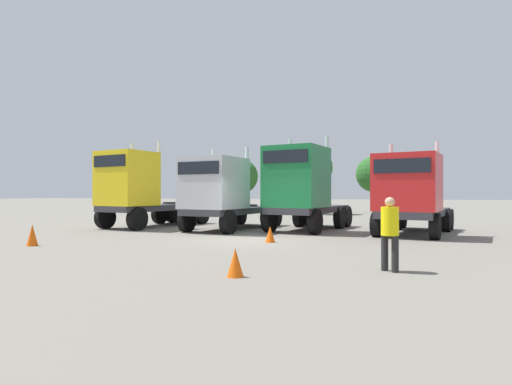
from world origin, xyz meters
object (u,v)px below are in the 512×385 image
(semi_truck_silver, at_px, (221,193))
(semi_truck_red, at_px, (411,194))
(semi_truck_yellow, at_px, (138,189))
(traffic_cone_far, at_px, (270,234))
(semi_truck_green, at_px, (301,187))
(traffic_cone_near, at_px, (32,235))
(traffic_cone_mid, at_px, (235,262))
(visitor_in_hivis, at_px, (390,228))

(semi_truck_silver, bearing_deg, semi_truck_red, 100.88)
(semi_truck_yellow, xyz_separation_m, traffic_cone_far, (8.03, -4.29, -1.68))
(semi_truck_silver, bearing_deg, semi_truck_green, 111.98)
(traffic_cone_near, bearing_deg, traffic_cone_far, 23.00)
(traffic_cone_mid, bearing_deg, semi_truck_yellow, 129.67)
(traffic_cone_far, bearing_deg, traffic_cone_near, -157.00)
(semi_truck_yellow, xyz_separation_m, traffic_cone_mid, (8.83, -10.65, -1.66))
(traffic_cone_near, height_order, traffic_cone_mid, traffic_cone_near)
(semi_truck_yellow, relative_size, traffic_cone_mid, 10.83)
(semi_truck_yellow, distance_m, visitor_in_hivis, 15.12)
(traffic_cone_near, relative_size, traffic_cone_mid, 1.19)
(semi_truck_red, relative_size, traffic_cone_near, 8.95)
(semi_truck_silver, distance_m, traffic_cone_near, 8.35)
(visitor_in_hivis, relative_size, traffic_cone_near, 2.31)
(traffic_cone_mid, xyz_separation_m, traffic_cone_far, (-0.80, 6.36, -0.02))
(semi_truck_yellow, bearing_deg, visitor_in_hivis, 66.82)
(traffic_cone_far, bearing_deg, semi_truck_silver, 130.68)
(semi_truck_yellow, xyz_separation_m, semi_truck_silver, (4.69, -0.41, -0.17))
(traffic_cone_mid, height_order, traffic_cone_far, traffic_cone_mid)
(traffic_cone_mid, bearing_deg, semi_truck_red, 67.26)
(semi_truck_green, bearing_deg, semi_truck_silver, -65.77)
(semi_truck_green, xyz_separation_m, traffic_cone_far, (-0.35, -4.62, -1.76))
(semi_truck_green, bearing_deg, traffic_cone_near, -32.43)
(semi_truck_green, height_order, traffic_cone_near, semi_truck_green)
(semi_truck_yellow, bearing_deg, semi_truck_red, 102.26)
(semi_truck_green, distance_m, traffic_cone_near, 11.22)
(visitor_in_hivis, distance_m, traffic_cone_mid, 3.63)
(visitor_in_hivis, bearing_deg, semi_truck_green, -121.43)
(visitor_in_hivis, height_order, traffic_cone_mid, visitor_in_hivis)
(semi_truck_green, xyz_separation_m, traffic_cone_near, (-7.88, -7.82, -1.68))
(semi_truck_green, bearing_deg, semi_truck_yellow, -74.95)
(semi_truck_green, height_order, traffic_cone_mid, semi_truck_green)
(semi_truck_red, bearing_deg, traffic_cone_near, -46.37)
(visitor_in_hivis, height_order, traffic_cone_near, visitor_in_hivis)
(semi_truck_yellow, height_order, semi_truck_red, semi_truck_yellow)
(semi_truck_yellow, height_order, traffic_cone_mid, semi_truck_yellow)
(visitor_in_hivis, bearing_deg, semi_truck_silver, -102.43)
(semi_truck_red, bearing_deg, traffic_cone_far, -38.24)
(semi_truck_silver, xyz_separation_m, traffic_cone_far, (3.33, -3.88, -1.50))
(traffic_cone_far, bearing_deg, visitor_in_hivis, -50.06)
(semi_truck_red, xyz_separation_m, visitor_in_hivis, (-1.10, -8.72, -0.77))
(semi_truck_silver, height_order, visitor_in_hivis, semi_truck_silver)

